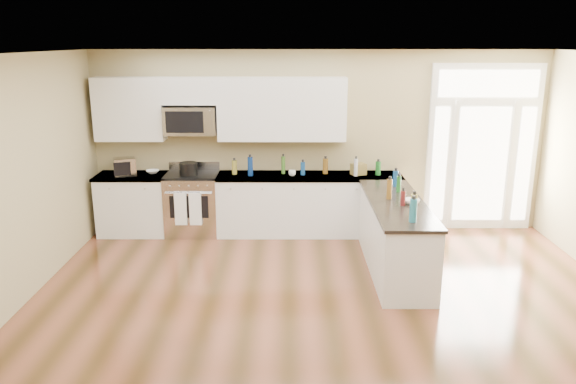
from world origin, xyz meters
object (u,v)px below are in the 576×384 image
at_px(stockpot, 188,168).
at_px(toaster_oven, 125,167).
at_px(kitchen_range, 193,203).
at_px(peninsula_cabinet, 395,238).

xyz_separation_m(stockpot, toaster_oven, (-0.97, 0.02, 0.02)).
xyz_separation_m(kitchen_range, stockpot, (-0.03, -0.08, 0.58)).
bearing_deg(kitchen_range, peninsula_cabinet, -26.67).
relative_size(kitchen_range, stockpot, 3.94).
distance_m(stockpot, toaster_oven, 0.97).
bearing_deg(peninsula_cabinet, toaster_oven, 160.26).
bearing_deg(kitchen_range, toaster_oven, -176.81).
bearing_deg(kitchen_range, stockpot, -111.11).
relative_size(stockpot, toaster_oven, 0.87).
distance_m(peninsula_cabinet, toaster_oven, 4.17).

